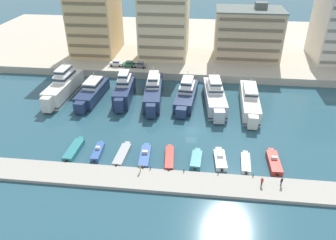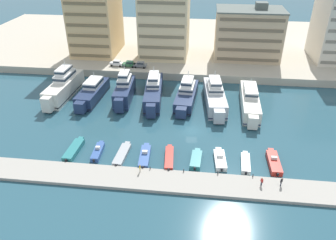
{
  "view_description": "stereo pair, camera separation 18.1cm",
  "coord_description": "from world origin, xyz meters",
  "px_view_note": "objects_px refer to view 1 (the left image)",
  "views": [
    {
      "loc": [
        1.82,
        -62.82,
        39.29
      ],
      "look_at": [
        -5.36,
        -0.16,
        2.5
      ],
      "focal_mm": 35.0,
      "sensor_mm": 36.0,
      "label": 1
    },
    {
      "loc": [
        2.0,
        -62.8,
        39.29
      ],
      "look_at": [
        -5.36,
        -0.16,
        2.5
      ],
      "focal_mm": 35.0,
      "sensor_mm": 36.0,
      "label": 2
    }
  ],
  "objects_px": {
    "yacht_navy_center": "(186,94)",
    "motorboat_blue_left": "(98,152)",
    "motorboat_teal_far_left": "(74,150)",
    "pedestrian_near_edge": "(140,168)",
    "motorboat_blue_center_left": "(145,156)",
    "motorboat_white_mid_right": "(220,159)",
    "motorboat_red_center": "(169,158)",
    "motorboat_teal_center_right": "(196,159)",
    "pedestrian_far_side": "(262,181)",
    "motorboat_red_far_right": "(274,162)",
    "car_green_left": "(129,64)",
    "pedestrian_mid_deck": "(282,181)",
    "motorboat_white_right": "(246,163)",
    "yacht_navy_mid_left": "(124,90)",
    "yacht_silver_center_right": "(215,96)",
    "yacht_navy_left": "(92,92)",
    "car_grey_mid_left": "(140,65)",
    "motorboat_grey_mid_left": "(122,154)",
    "yacht_navy_center_left": "(153,91)",
    "car_white_far_left": "(116,63)",
    "yacht_ivory_far_left": "(64,86)",
    "yacht_ivory_mid_right": "(250,101)"
  },
  "relations": [
    {
      "from": "pedestrian_near_edge",
      "to": "pedestrian_far_side",
      "type": "distance_m",
      "value": 21.75
    },
    {
      "from": "yacht_silver_center_right",
      "to": "yacht_navy_mid_left",
      "type": "bearing_deg",
      "value": -179.93
    },
    {
      "from": "yacht_navy_mid_left",
      "to": "yacht_navy_center",
      "type": "xyz_separation_m",
      "value": [
        16.41,
        0.65,
        -0.63
      ]
    },
    {
      "from": "car_grey_mid_left",
      "to": "motorboat_white_right",
      "type": "bearing_deg",
      "value": -56.12
    },
    {
      "from": "motorboat_red_center",
      "to": "motorboat_white_right",
      "type": "height_order",
      "value": "motorboat_red_center"
    },
    {
      "from": "motorboat_teal_center_right",
      "to": "yacht_navy_center_left",
      "type": "bearing_deg",
      "value": 115.55
    },
    {
      "from": "yacht_navy_mid_left",
      "to": "motorboat_red_center",
      "type": "distance_m",
      "value": 29.33
    },
    {
      "from": "motorboat_teal_center_right",
      "to": "motorboat_teal_far_left",
      "type": "bearing_deg",
      "value": 179.0
    },
    {
      "from": "yacht_ivory_far_left",
      "to": "yacht_ivory_mid_right",
      "type": "bearing_deg",
      "value": -1.61
    },
    {
      "from": "motorboat_blue_center_left",
      "to": "motorboat_white_mid_right",
      "type": "bearing_deg",
      "value": 2.32
    },
    {
      "from": "yacht_navy_center_left",
      "to": "yacht_silver_center_right",
      "type": "relative_size",
      "value": 1.01
    },
    {
      "from": "car_grey_mid_left",
      "to": "motorboat_red_center",
      "type": "bearing_deg",
      "value": -72.06
    },
    {
      "from": "yacht_navy_left",
      "to": "pedestrian_near_edge",
      "type": "distance_m",
      "value": 34.77
    },
    {
      "from": "motorboat_teal_far_left",
      "to": "car_green_left",
      "type": "distance_m",
      "value": 42.73
    },
    {
      "from": "motorboat_white_mid_right",
      "to": "yacht_silver_center_right",
      "type": "bearing_deg",
      "value": 92.29
    },
    {
      "from": "car_grey_mid_left",
      "to": "motorboat_blue_left",
      "type": "bearing_deg",
      "value": -90.9
    },
    {
      "from": "yacht_navy_center_left",
      "to": "car_green_left",
      "type": "distance_m",
      "value": 19.95
    },
    {
      "from": "yacht_navy_mid_left",
      "to": "car_grey_mid_left",
      "type": "height_order",
      "value": "yacht_navy_mid_left"
    },
    {
      "from": "car_grey_mid_left",
      "to": "pedestrian_far_side",
      "type": "xyz_separation_m",
      "value": [
        30.76,
        -49.02,
        -1.64
      ]
    },
    {
      "from": "motorboat_red_far_right",
      "to": "car_white_far_left",
      "type": "bearing_deg",
      "value": 134.45
    },
    {
      "from": "motorboat_white_right",
      "to": "pedestrian_mid_deck",
      "type": "xyz_separation_m",
      "value": [
        5.47,
        -6.09,
        1.2
      ]
    },
    {
      "from": "motorboat_red_center",
      "to": "yacht_silver_center_right",
      "type": "bearing_deg",
      "value": 70.55
    },
    {
      "from": "yacht_navy_center",
      "to": "motorboat_blue_left",
      "type": "relative_size",
      "value": 2.85
    },
    {
      "from": "pedestrian_near_edge",
      "to": "yacht_navy_center",
      "type": "bearing_deg",
      "value": 78.24
    },
    {
      "from": "motorboat_white_mid_right",
      "to": "motorboat_red_far_right",
      "type": "height_order",
      "value": "motorboat_red_far_right"
    },
    {
      "from": "yacht_navy_left",
      "to": "pedestrian_near_edge",
      "type": "bearing_deg",
      "value": -57.86
    },
    {
      "from": "pedestrian_mid_deck",
      "to": "pedestrian_far_side",
      "type": "height_order",
      "value": "pedestrian_mid_deck"
    },
    {
      "from": "yacht_silver_center_right",
      "to": "motorboat_teal_center_right",
      "type": "relative_size",
      "value": 3.25
    },
    {
      "from": "car_green_left",
      "to": "car_grey_mid_left",
      "type": "bearing_deg",
      "value": -3.43
    },
    {
      "from": "car_white_far_left",
      "to": "pedestrian_far_side",
      "type": "xyz_separation_m",
      "value": [
        38.37,
        -49.55,
        -1.64
      ]
    },
    {
      "from": "pedestrian_near_edge",
      "to": "motorboat_red_far_right",
      "type": "bearing_deg",
      "value": 13.42
    },
    {
      "from": "yacht_navy_mid_left",
      "to": "yacht_ivory_mid_right",
      "type": "xyz_separation_m",
      "value": [
        32.48,
        -1.33,
        -0.58
      ]
    },
    {
      "from": "car_green_left",
      "to": "pedestrian_near_edge",
      "type": "relative_size",
      "value": 2.55
    },
    {
      "from": "motorboat_red_far_right",
      "to": "car_green_left",
      "type": "distance_m",
      "value": 56.54
    },
    {
      "from": "yacht_navy_mid_left",
      "to": "car_grey_mid_left",
      "type": "relative_size",
      "value": 3.99
    },
    {
      "from": "yacht_navy_center_left",
      "to": "motorboat_red_far_right",
      "type": "xyz_separation_m",
      "value": [
        27.3,
        -25.07,
        -1.88
      ]
    },
    {
      "from": "motorboat_blue_center_left",
      "to": "motorboat_red_center",
      "type": "relative_size",
      "value": 1.0
    },
    {
      "from": "motorboat_red_center",
      "to": "motorboat_white_mid_right",
      "type": "bearing_deg",
      "value": 3.88
    },
    {
      "from": "motorboat_grey_mid_left",
      "to": "motorboat_teal_far_left",
      "type": "bearing_deg",
      "value": 178.44
    },
    {
      "from": "yacht_navy_mid_left",
      "to": "motorboat_white_mid_right",
      "type": "height_order",
      "value": "yacht_navy_mid_left"
    },
    {
      "from": "motorboat_red_center",
      "to": "motorboat_teal_center_right",
      "type": "distance_m",
      "value": 5.28
    },
    {
      "from": "motorboat_teal_far_left",
      "to": "pedestrian_near_edge",
      "type": "distance_m",
      "value": 15.76
    },
    {
      "from": "yacht_navy_mid_left",
      "to": "motorboat_white_mid_right",
      "type": "distance_m",
      "value": 34.9
    },
    {
      "from": "motorboat_blue_left",
      "to": "pedestrian_near_edge",
      "type": "xyz_separation_m",
      "value": [
        9.71,
        -5.45,
        1.05
      ]
    },
    {
      "from": "yacht_ivory_far_left",
      "to": "car_white_far_left",
      "type": "height_order",
      "value": "yacht_ivory_far_left"
    },
    {
      "from": "yacht_navy_left",
      "to": "yacht_silver_center_right",
      "type": "relative_size",
      "value": 0.84
    },
    {
      "from": "motorboat_white_right",
      "to": "pedestrian_near_edge",
      "type": "distance_m",
      "value": 20.33
    },
    {
      "from": "yacht_silver_center_right",
      "to": "motorboat_red_far_right",
      "type": "distance_m",
      "value": 26.88
    },
    {
      "from": "yacht_navy_left",
      "to": "motorboat_blue_center_left",
      "type": "bearing_deg",
      "value": -52.78
    },
    {
      "from": "yacht_navy_left",
      "to": "motorboat_blue_left",
      "type": "height_order",
      "value": "yacht_navy_left"
    }
  ]
}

